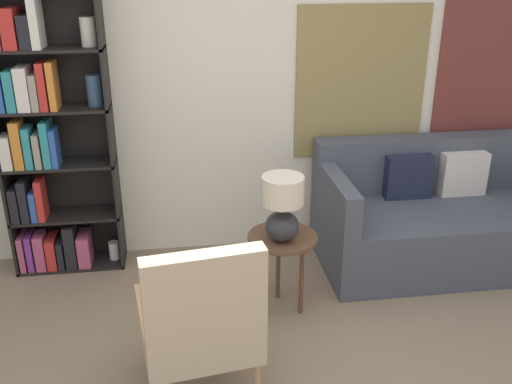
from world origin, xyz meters
The scene contains 6 objects.
wall_back centered at (0.05, 2.03, 1.35)m, with size 6.40×0.08×2.70m.
bookshelf centered at (-1.34, 1.84, 0.98)m, with size 0.79×0.30×2.06m.
armchair centered at (-0.36, 0.20, 0.54)m, with size 0.66×0.71×0.99m.
couch centered at (1.54, 1.55, 0.34)m, with size 1.85×0.92×0.91m.
side_table centered at (0.21, 1.03, 0.48)m, with size 0.45×0.45×0.55m.
table_lamp centered at (0.19, 0.97, 0.79)m, with size 0.26×0.26×0.43m.
Camera 1 is at (-0.43, -2.18, 2.23)m, focal length 40.00 mm.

